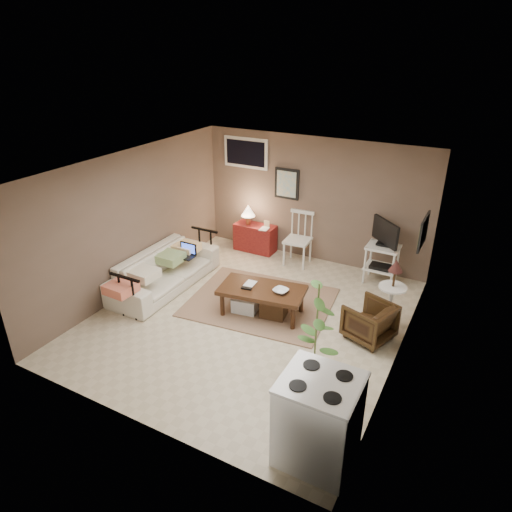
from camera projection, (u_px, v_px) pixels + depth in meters
The scene contains 20 objects.
floor at pixel (250, 317), 7.19m from camera, with size 5.00×5.00×0.00m, color #C1B293.
art_back at pixel (287, 184), 8.76m from camera, with size 0.50×0.03×0.60m, color black.
art_right at pixel (424, 232), 6.42m from camera, with size 0.03×0.60×0.45m, color black.
window at pixel (246, 153), 8.93m from camera, with size 0.96×0.03×0.60m, color silver.
rug at pixel (260, 302), 7.60m from camera, with size 2.28×1.82×0.02m, color #9C785B.
coffee_table at pixel (261, 299), 7.16m from camera, with size 1.41×0.88×0.50m.
sofa at pixel (164, 265), 7.92m from camera, with size 2.19×0.64×0.86m, color beige.
sofa_pillows at pixel (157, 266), 7.65m from camera, with size 0.42×2.09×0.15m, color beige, non-canonical shape.
sofa_end_rails at pixel (170, 269), 7.89m from camera, with size 0.59×2.19×0.74m, color black, non-canonical shape.
laptop at pixel (187, 252), 8.07m from camera, with size 0.34×0.25×0.23m.
red_console at pixel (255, 235), 9.33m from camera, with size 0.84×0.37×0.97m.
spindle_chair at pixel (298, 240), 8.72m from camera, with size 0.49×0.49×1.03m.
tv_stand at pixel (383, 250), 7.98m from camera, with size 0.56×0.52×1.18m.
side_table at pixel (393, 285), 6.74m from camera, with size 0.41×0.41×1.10m.
armchair at pixel (370, 320), 6.57m from camera, with size 0.61×0.57×0.63m, color #31200D.
potted_plant at pixel (316, 333), 5.45m from camera, with size 0.37×0.37×1.49m.
stove at pixel (318, 420), 4.60m from camera, with size 0.78×0.72×1.01m.
bowl at pixel (281, 286), 6.91m from camera, with size 0.22×0.06×0.22m, color #3C1D10.
book_table at pixel (246, 277), 7.18m from camera, with size 0.16×0.02×0.22m, color #3C1D10.
book_console at pixel (260, 224), 9.00m from camera, with size 0.17×0.02×0.22m, color #3C1D10.
Camera 1 is at (2.95, -5.30, 3.98)m, focal length 32.00 mm.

